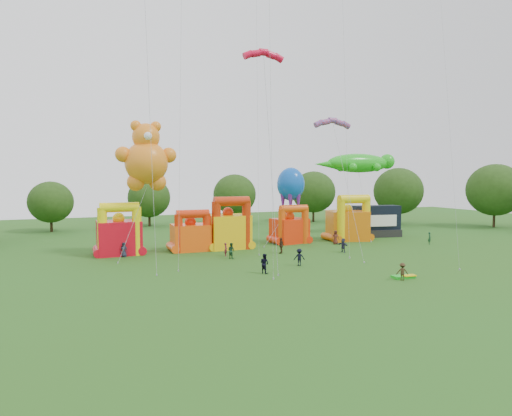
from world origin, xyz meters
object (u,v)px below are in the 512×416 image
object	(u,v)px
bouncy_castle_2	(229,229)
spectator_4	(281,246)
stage_trailer	(376,222)
gecko_kite	(362,190)
spectator_0	(124,250)
octopus_kite	(284,206)
teddy_bear_kite	(141,185)
bouncy_castle_0	(119,235)

from	to	relation	value
bouncy_castle_2	spectator_4	xyz separation A→B (m)	(4.65, -5.93, -1.59)
stage_trailer	spectator_4	bearing A→B (deg)	-156.48
stage_trailer	gecko_kite	size ratio (longest dim) A/B	0.52
bouncy_castle_2	stage_trailer	world-z (taller)	bouncy_castle_2
spectator_0	octopus_kite	bearing A→B (deg)	30.00
teddy_bear_kite	octopus_kite	xyz separation A→B (m)	(19.42, 3.21, -3.03)
bouncy_castle_0	spectator_0	bearing A→B (deg)	-79.32
teddy_bear_kite	spectator_4	distance (m)	17.78
bouncy_castle_0	spectator_4	distance (m)	19.16
stage_trailer	teddy_bear_kite	size ratio (longest dim) A/B	0.49
bouncy_castle_0	gecko_kite	world-z (taller)	gecko_kite
stage_trailer	spectator_0	bearing A→B (deg)	-173.54
gecko_kite	octopus_kite	size ratio (longest dim) A/B	1.38
gecko_kite	octopus_kite	distance (m)	14.63
stage_trailer	spectator_4	distance (m)	21.69
bouncy_castle_2	spectator_4	world-z (taller)	bouncy_castle_2
bouncy_castle_2	bouncy_castle_0	bearing A→B (deg)	178.84
bouncy_castle_0	teddy_bear_kite	distance (m)	6.77
bouncy_castle_2	gecko_kite	distance (m)	23.29
stage_trailer	teddy_bear_kite	bearing A→B (deg)	-172.14
bouncy_castle_0	octopus_kite	distance (m)	21.90
teddy_bear_kite	spectator_0	xyz separation A→B (m)	(-1.94, 0.67, -7.40)
bouncy_castle_0	stage_trailer	xyz separation A→B (m)	(37.92, 2.44, -0.07)
teddy_bear_kite	octopus_kite	bearing A→B (deg)	9.38
stage_trailer	spectator_0	xyz separation A→B (m)	(-37.58, -4.26, -1.47)
stage_trailer	teddy_bear_kite	xyz separation A→B (m)	(-35.64, -4.92, 5.93)
bouncy_castle_0	spectator_0	size ratio (longest dim) A/B	3.71
bouncy_castle_2	octopus_kite	bearing A→B (deg)	6.85
stage_trailer	teddy_bear_kite	distance (m)	36.46
spectator_0	bouncy_castle_0	bearing A→B (deg)	123.89
bouncy_castle_2	stage_trailer	size ratio (longest dim) A/B	0.88
octopus_kite	spectator_4	xyz separation A→B (m)	(-3.63, -6.92, -4.26)
gecko_kite	spectator_4	bearing A→B (deg)	-152.14
spectator_0	spectator_4	distance (m)	18.26
spectator_0	spectator_4	size ratio (longest dim) A/B	0.88
bouncy_castle_2	stage_trailer	xyz separation A→B (m)	(24.50, 2.71, -0.23)
spectator_0	spectator_4	world-z (taller)	spectator_4
stage_trailer	bouncy_castle_2	bearing A→B (deg)	-173.68
stage_trailer	spectator_0	world-z (taller)	stage_trailer
bouncy_castle_0	bouncy_castle_2	size ratio (longest dim) A/B	0.93
stage_trailer	octopus_kite	distance (m)	16.57
bouncy_castle_0	octopus_kite	world-z (taller)	octopus_kite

